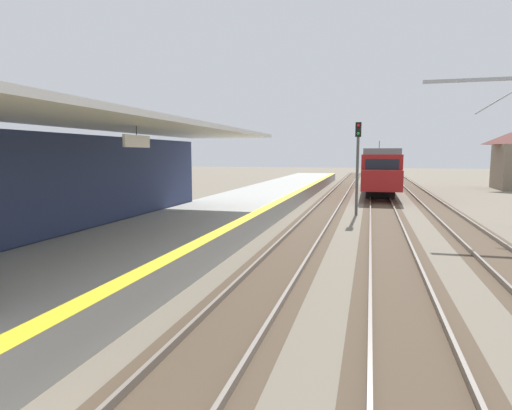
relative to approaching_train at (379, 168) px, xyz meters
name	(u,v)px	position (x,y,z in m)	size (l,w,h in m)	color
station_platform	(211,220)	(-7.80, -22.51, -1.73)	(5.00, 80.00, 0.91)	#999993
station_building_with_canopy	(28,184)	(-9.60, -31.31, 0.48)	(4.85, 24.00, 4.43)	#4C4C4C
track_pair_nearest_platform	(317,219)	(-3.40, -18.51, -2.13)	(2.34, 120.00, 0.16)	#4C3D2D
track_pair_middle	(385,222)	(0.00, -18.51, -2.13)	(2.34, 120.00, 0.16)	#4C3D2D
track_pair_far_side	(459,225)	(3.40, -18.51, -2.13)	(2.34, 120.00, 0.16)	#4C3D2D
approaching_train	(379,168)	(0.00, 0.00, 0.00)	(2.93, 19.60, 4.76)	maroon
rail_signal_post	(358,159)	(-1.51, -15.99, 1.02)	(0.32, 0.34, 5.20)	#4C4C4C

